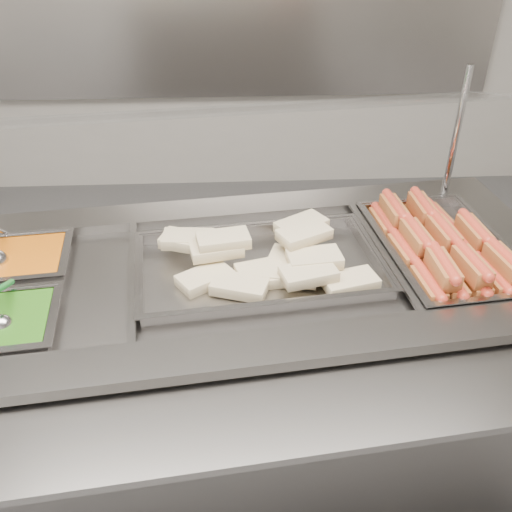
{
  "coord_description": "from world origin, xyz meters",
  "views": [
    {
      "loc": [
        -0.06,
        -0.97,
        1.69
      ],
      "look_at": [
        -0.0,
        0.29,
        0.86
      ],
      "focal_mm": 40.0,
      "sensor_mm": 36.0,
      "label": 1
    }
  ],
  "objects_px": {
    "pan_hotdogs": "(441,256)",
    "pan_wraps": "(259,270)",
    "sneeze_guard": "(226,115)",
    "serving_spoon": "(3,318)",
    "steam_counter": "(241,377)"
  },
  "relations": [
    {
      "from": "pan_hotdogs",
      "to": "pan_wraps",
      "type": "distance_m",
      "value": 0.53
    },
    {
      "from": "sneeze_guard",
      "to": "pan_wraps",
      "type": "bearing_deg",
      "value": -67.81
    },
    {
      "from": "pan_hotdogs",
      "to": "pan_wraps",
      "type": "relative_size",
      "value": 0.81
    },
    {
      "from": "pan_hotdogs",
      "to": "serving_spoon",
      "type": "relative_size",
      "value": 3.2
    },
    {
      "from": "sneeze_guard",
      "to": "serving_spoon",
      "type": "bearing_deg",
      "value": -142.23
    },
    {
      "from": "sneeze_guard",
      "to": "serving_spoon",
      "type": "xyz_separation_m",
      "value": [
        -0.53,
        -0.41,
        -0.33
      ]
    },
    {
      "from": "pan_hotdogs",
      "to": "pan_wraps",
      "type": "height_order",
      "value": "same"
    },
    {
      "from": "pan_hotdogs",
      "to": "pan_wraps",
      "type": "xyz_separation_m",
      "value": [
        -0.52,
        -0.06,
        0.01
      ]
    },
    {
      "from": "sneeze_guard",
      "to": "pan_wraps",
      "type": "xyz_separation_m",
      "value": [
        0.08,
        -0.2,
        -0.36
      ]
    },
    {
      "from": "steam_counter",
      "to": "pan_wraps",
      "type": "height_order",
      "value": "pan_wraps"
    },
    {
      "from": "serving_spoon",
      "to": "pan_wraps",
      "type": "bearing_deg",
      "value": 19.36
    },
    {
      "from": "steam_counter",
      "to": "pan_hotdogs",
      "type": "height_order",
      "value": "pan_hotdogs"
    },
    {
      "from": "sneeze_guard",
      "to": "pan_hotdogs",
      "type": "height_order",
      "value": "sneeze_guard"
    },
    {
      "from": "steam_counter",
      "to": "pan_wraps",
      "type": "distance_m",
      "value": 0.4
    },
    {
      "from": "steam_counter",
      "to": "serving_spoon",
      "type": "height_order",
      "value": "serving_spoon"
    }
  ]
}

